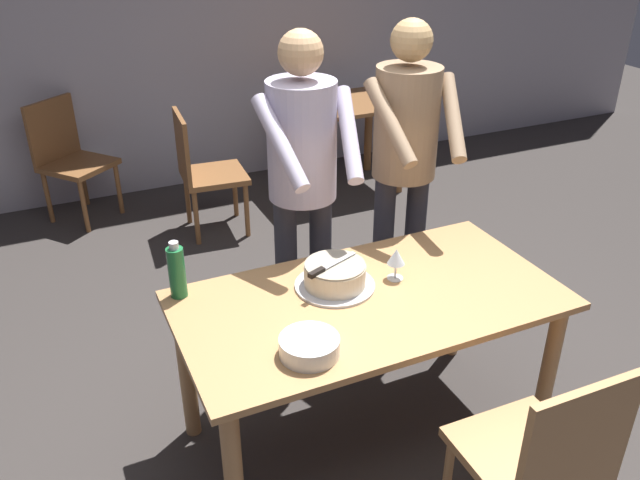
# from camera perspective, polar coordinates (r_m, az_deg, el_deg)

# --- Properties ---
(ground_plane) EXTENTS (14.00, 14.00, 0.00)m
(ground_plane) POSITION_cam_1_polar(r_m,az_deg,el_deg) (3.16, 3.89, -16.51)
(ground_plane) COLOR #383330
(back_wall) EXTENTS (10.00, 0.12, 2.70)m
(back_wall) POSITION_cam_1_polar(r_m,az_deg,el_deg) (5.46, -13.10, 18.29)
(back_wall) COLOR #ADA8B2
(back_wall) RESTS_ON ground_plane
(main_dining_table) EXTENTS (1.59, 0.83, 0.75)m
(main_dining_table) POSITION_cam_1_polar(r_m,az_deg,el_deg) (2.75, 4.32, -7.01)
(main_dining_table) COLOR tan
(main_dining_table) RESTS_ON ground_plane
(cake_on_platter) EXTENTS (0.34, 0.34, 0.11)m
(cake_on_platter) POSITION_cam_1_polar(r_m,az_deg,el_deg) (2.72, 1.31, -3.19)
(cake_on_platter) COLOR silver
(cake_on_platter) RESTS_ON main_dining_table
(cake_knife) EXTENTS (0.26, 0.12, 0.02)m
(cake_knife) POSITION_cam_1_polar(r_m,az_deg,el_deg) (2.64, 0.27, -2.57)
(cake_knife) COLOR silver
(cake_knife) RESTS_ON cake_on_platter
(plate_stack) EXTENTS (0.22, 0.22, 0.07)m
(plate_stack) POSITION_cam_1_polar(r_m,az_deg,el_deg) (2.35, -0.94, -9.32)
(plate_stack) COLOR white
(plate_stack) RESTS_ON main_dining_table
(wine_glass_near) EXTENTS (0.08, 0.08, 0.14)m
(wine_glass_near) POSITION_cam_1_polar(r_m,az_deg,el_deg) (2.77, 6.71, -1.55)
(wine_glass_near) COLOR silver
(wine_glass_near) RESTS_ON main_dining_table
(water_bottle) EXTENTS (0.07, 0.07, 0.25)m
(water_bottle) POSITION_cam_1_polar(r_m,az_deg,el_deg) (2.69, -12.46, -2.71)
(water_bottle) COLOR #1E6B38
(water_bottle) RESTS_ON main_dining_table
(person_cutting_cake) EXTENTS (0.47, 0.56, 1.72)m
(person_cutting_cake) POSITION_cam_1_polar(r_m,az_deg,el_deg) (3.02, -1.51, 5.96)
(person_cutting_cake) COLOR #2D2D38
(person_cutting_cake) RESTS_ON ground_plane
(person_standing_beside) EXTENTS (0.46, 0.57, 1.72)m
(person_standing_beside) POSITION_cam_1_polar(r_m,az_deg,el_deg) (3.30, 7.49, 7.64)
(person_standing_beside) COLOR #2D2D38
(person_standing_beside) RESTS_ON ground_plane
(chair_near_side) EXTENTS (0.45, 0.45, 0.90)m
(chair_near_side) POSITION_cam_1_polar(r_m,az_deg,el_deg) (2.49, 18.85, -17.57)
(chair_near_side) COLOR tan
(chair_near_side) RESTS_ON ground_plane
(background_table) EXTENTS (1.00, 0.70, 0.74)m
(background_table) POSITION_cam_1_polar(r_m,az_deg,el_deg) (5.36, 1.71, 10.29)
(background_table) COLOR brown
(background_table) RESTS_ON ground_plane
(background_chair_0) EXTENTS (0.62, 0.62, 0.90)m
(background_chair_0) POSITION_cam_1_polar(r_m,az_deg,el_deg) (5.23, -21.14, 6.91)
(background_chair_0) COLOR brown
(background_chair_0) RESTS_ON ground_plane
(background_chair_1) EXTENTS (0.47, 0.47, 0.90)m
(background_chair_1) POSITION_cam_1_polar(r_m,az_deg,el_deg) (4.71, -10.25, 6.17)
(background_chair_1) COLOR brown
(background_chair_1) RESTS_ON ground_plane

